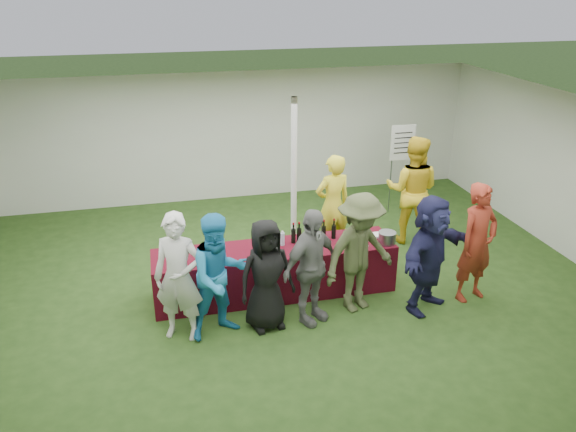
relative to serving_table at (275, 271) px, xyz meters
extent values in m
plane|color=#284719|center=(0.12, 0.15, -0.38)|extent=(60.00, 60.00, 0.00)
plane|color=white|center=(0.12, 4.15, 0.97)|extent=(10.00, 0.00, 10.00)
plane|color=white|center=(0.12, -3.85, 0.97)|extent=(10.00, 0.00, 10.00)
plane|color=white|center=(5.12, 0.15, 0.97)|extent=(0.00, 8.00, 8.00)
plane|color=white|center=(0.12, 0.15, 2.33)|extent=(10.00, 10.00, 0.00)
cylinder|color=silver|center=(0.62, 1.35, 0.98)|extent=(0.10, 0.10, 2.70)
cube|color=#560A1D|center=(0.00, 0.00, 0.00)|extent=(3.60, 0.80, 0.75)
cylinder|color=black|center=(0.31, 0.12, 0.48)|extent=(0.07, 0.07, 0.22)
cylinder|color=black|center=(0.31, 0.12, 0.64)|extent=(0.03, 0.03, 0.08)
cylinder|color=maroon|center=(0.31, 0.12, 0.69)|extent=(0.03, 0.03, 0.02)
cylinder|color=black|center=(0.40, 0.13, 0.48)|extent=(0.07, 0.07, 0.22)
cylinder|color=black|center=(0.40, 0.13, 0.64)|extent=(0.03, 0.03, 0.08)
cylinder|color=maroon|center=(0.40, 0.13, 0.69)|extent=(0.03, 0.03, 0.02)
cylinder|color=black|center=(0.55, 0.13, 0.48)|extent=(0.07, 0.07, 0.22)
cylinder|color=black|center=(0.55, 0.13, 0.64)|extent=(0.03, 0.03, 0.08)
cylinder|color=maroon|center=(0.55, 0.13, 0.69)|extent=(0.03, 0.03, 0.02)
cylinder|color=black|center=(0.68, 0.17, 0.48)|extent=(0.07, 0.07, 0.22)
cylinder|color=black|center=(0.68, 0.17, 0.64)|extent=(0.03, 0.03, 0.08)
cylinder|color=maroon|center=(0.68, 0.17, 0.69)|extent=(0.03, 0.03, 0.02)
cylinder|color=black|center=(0.79, 0.13, 0.48)|extent=(0.07, 0.07, 0.22)
cylinder|color=black|center=(0.79, 0.13, 0.64)|extent=(0.03, 0.03, 0.08)
cylinder|color=maroon|center=(0.79, 0.13, 0.69)|extent=(0.03, 0.03, 0.02)
cylinder|color=black|center=(0.95, 0.13, 0.48)|extent=(0.07, 0.07, 0.22)
cylinder|color=black|center=(0.95, 0.13, 0.64)|extent=(0.03, 0.03, 0.08)
cylinder|color=maroon|center=(0.95, 0.13, 0.69)|extent=(0.03, 0.03, 0.02)
cylinder|color=silver|center=(-1.45, -0.26, 0.38)|extent=(0.06, 0.06, 0.00)
cylinder|color=silver|center=(-1.45, -0.26, 0.42)|extent=(0.01, 0.01, 0.07)
cylinder|color=silver|center=(-1.45, -0.26, 0.50)|extent=(0.06, 0.06, 0.08)
cylinder|color=#490709|center=(-1.45, -0.26, 0.47)|extent=(0.05, 0.05, 0.02)
cylinder|color=silver|center=(-1.11, -0.29, 0.38)|extent=(0.06, 0.06, 0.00)
cylinder|color=silver|center=(-1.11, -0.29, 0.42)|extent=(0.01, 0.01, 0.07)
cylinder|color=silver|center=(-1.11, -0.29, 0.50)|extent=(0.06, 0.06, 0.08)
cylinder|color=#490709|center=(-1.11, -0.29, 0.47)|extent=(0.05, 0.05, 0.02)
cylinder|color=silver|center=(-0.84, -0.23, 0.38)|extent=(0.06, 0.06, 0.00)
cylinder|color=silver|center=(-0.84, -0.23, 0.42)|extent=(0.01, 0.01, 0.07)
cylinder|color=silver|center=(-0.84, -0.23, 0.50)|extent=(0.06, 0.06, 0.08)
cylinder|color=silver|center=(-0.30, -0.31, 0.38)|extent=(0.06, 0.06, 0.00)
cylinder|color=silver|center=(-0.30, -0.31, 0.42)|extent=(0.01, 0.01, 0.07)
cylinder|color=silver|center=(-0.30, -0.31, 0.50)|extent=(0.06, 0.06, 0.08)
cylinder|color=#490709|center=(-0.30, -0.31, 0.47)|extent=(0.05, 0.05, 0.02)
cylinder|color=silver|center=(1.35, -0.24, 0.38)|extent=(0.06, 0.06, 0.00)
cylinder|color=silver|center=(1.35, -0.24, 0.42)|extent=(0.01, 0.01, 0.07)
cylinder|color=silver|center=(1.35, -0.24, 0.50)|extent=(0.06, 0.06, 0.08)
cylinder|color=silver|center=(0.13, 0.08, 0.47)|extent=(0.07, 0.07, 0.20)
cylinder|color=silver|center=(0.13, 0.08, 0.59)|extent=(0.03, 0.03, 0.03)
cube|color=white|center=(1.59, 0.05, 0.39)|extent=(0.25, 0.18, 0.03)
cylinder|color=slate|center=(1.68, -0.22, 0.46)|extent=(0.27, 0.27, 0.18)
cylinder|color=slate|center=(2.93, 2.58, 0.18)|extent=(0.02, 0.02, 1.10)
cylinder|color=slate|center=(3.33, 2.58, 0.18)|extent=(0.02, 0.02, 1.10)
cube|color=white|center=(3.13, 2.58, 1.07)|extent=(0.50, 0.02, 0.70)
cube|color=black|center=(3.13, 2.56, 1.27)|extent=(0.36, 0.01, 0.02)
cube|color=black|center=(3.13, 2.56, 1.17)|extent=(0.36, 0.01, 0.02)
cube|color=black|center=(3.13, 2.56, 1.07)|extent=(0.36, 0.01, 0.02)
cube|color=black|center=(3.13, 2.56, 0.97)|extent=(0.36, 0.01, 0.02)
cube|color=black|center=(3.13, 2.56, 0.88)|extent=(0.36, 0.01, 0.02)
imported|color=yellow|center=(1.24, 1.10, 0.51)|extent=(0.71, 0.53, 1.77)
imported|color=yellow|center=(2.75, 1.24, 0.60)|extent=(1.19, 1.12, 1.95)
imported|color=silver|center=(-1.44, -0.80, 0.51)|extent=(0.76, 0.63, 1.77)
imported|color=#2182BD|center=(-0.92, -0.86, 0.49)|extent=(1.00, 0.88, 1.74)
imported|color=black|center=(-0.30, -0.83, 0.41)|extent=(0.85, 0.64, 1.58)
imported|color=slate|center=(0.32, -0.85, 0.46)|extent=(1.06, 0.85, 1.68)
imported|color=#444C2B|center=(1.06, -0.70, 0.51)|extent=(1.30, 1.01, 1.78)
imported|color=#1C1D43|center=(2.03, -0.91, 0.49)|extent=(1.63, 1.32, 1.74)
imported|color=maroon|center=(2.82, -0.81, 0.53)|extent=(0.75, 0.60, 1.81)
camera|label=1|loc=(-1.53, -7.28, 4.09)|focal=35.00mm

